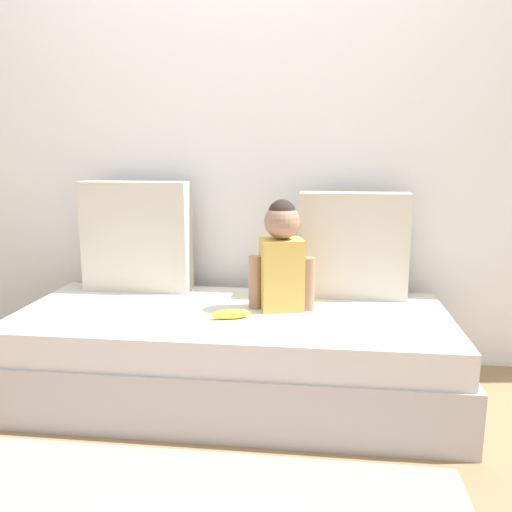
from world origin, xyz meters
TOP-DOWN VIEW (x-y plane):
  - ground_plane at (0.00, 0.00)m, footprint 12.00×12.00m
  - back_wall at (0.00, 0.55)m, footprint 5.14×0.10m
  - couch at (0.00, 0.00)m, footprint 1.94×0.83m
  - throw_pillow_left at (-0.53, 0.32)m, footprint 0.53×0.16m
  - throw_pillow_right at (0.53, 0.32)m, footprint 0.51×0.16m
  - toddler at (0.21, 0.06)m, footprint 0.29×0.19m
  - banana at (0.01, -0.11)m, footprint 0.18×0.09m

SIDE VIEW (x-z plane):
  - ground_plane at x=0.00m, z-range 0.00..0.00m
  - couch at x=0.00m, z-range 0.00..0.40m
  - banana at x=0.01m, z-range 0.40..0.44m
  - toddler at x=0.21m, z-range 0.40..0.89m
  - throw_pillow_right at x=0.53m, z-range 0.40..0.90m
  - throw_pillow_left at x=-0.53m, z-range 0.40..0.95m
  - back_wall at x=0.00m, z-range 0.00..2.40m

